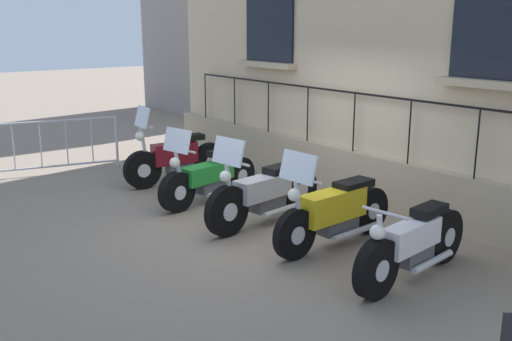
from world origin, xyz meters
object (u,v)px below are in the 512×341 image
Objects in this scene: motorcycle_green at (209,178)px; crowd_barrier at (54,145)px; motorcycle_maroon at (176,159)px; motorcycle_white at (413,245)px; motorcycle_silver at (264,194)px; motorcycle_yellow at (334,212)px.

motorcycle_green reaches higher than crowd_barrier.
motorcycle_white is (-0.05, 5.17, -0.04)m from motorcycle_maroon.
motorcycle_white is (-0.14, 2.50, -0.04)m from motorcycle_silver.
motorcycle_white is (-0.20, 3.86, -0.00)m from motorcycle_green.
motorcycle_maroon reaches higher than crowd_barrier.
motorcycle_maroon reaches higher than motorcycle_silver.
motorcycle_yellow reaches higher than crowd_barrier.
motorcycle_maroon is 0.97× the size of motorcycle_white.
crowd_barrier reaches higher than motorcycle_white.
motorcycle_green is 3.86m from motorcycle_white.
motorcycle_maroon is at bearing 126.15° from crowd_barrier.
motorcycle_white is at bearing 93.27° from motorcycle_silver.
motorcycle_silver is at bearing 87.91° from motorcycle_maroon.
crowd_barrier is at bearing -75.26° from motorcycle_yellow.
motorcycle_green reaches higher than motorcycle_white.
motorcycle_green is 0.96× the size of motorcycle_yellow.
crowd_barrier is (1.53, -7.21, 0.16)m from motorcycle_white.
motorcycle_yellow is 6.14m from crowd_barrier.
motorcycle_maroon is 0.91× the size of motorcycle_silver.
motorcycle_green is 0.97× the size of motorcycle_white.
motorcycle_yellow is (-0.17, 1.23, 0.01)m from motorcycle_silver.
motorcycle_maroon is 2.53m from crowd_barrier.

